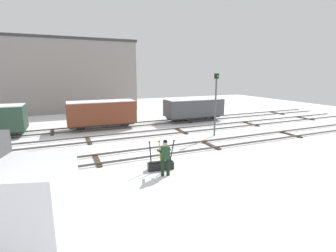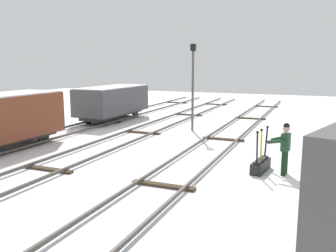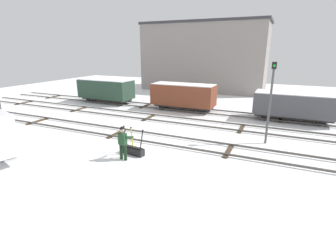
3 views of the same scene
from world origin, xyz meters
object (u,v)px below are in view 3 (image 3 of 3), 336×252
object	(u,v)px
switch_lever_frame	(133,150)
signal_post	(271,96)
rail_worker	(123,141)
freight_car_far_end	(106,89)
freight_car_mid_siding	(294,105)
freight_car_near_switch	(183,95)

from	to	relation	value
switch_lever_frame	signal_post	size ratio (longest dim) A/B	0.32
rail_worker	freight_car_far_end	xyz separation A→B (m)	(-9.32, 10.94, 0.40)
switch_lever_frame	freight_car_far_end	distance (m)	13.91
rail_worker	freight_car_far_end	distance (m)	14.37
switch_lever_frame	signal_post	distance (m)	7.91
freight_car_mid_siding	freight_car_far_end	world-z (taller)	freight_car_far_end
freight_car_near_switch	freight_car_mid_siding	bearing A→B (deg)	0.46
switch_lever_frame	freight_car_mid_siding	xyz separation A→B (m)	(7.50, 10.21, 0.99)
switch_lever_frame	freight_car_near_switch	xyz separation A→B (m)	(-1.18, 10.21, 1.09)
freight_car_mid_siding	rail_worker	bearing A→B (deg)	-124.26
rail_worker	signal_post	world-z (taller)	signal_post
switch_lever_frame	freight_car_mid_siding	size ratio (longest dim) A/B	0.26
signal_post	freight_car_mid_siding	distance (m)	6.11
signal_post	switch_lever_frame	bearing A→B (deg)	-143.59
freight_car_mid_siding	freight_car_far_end	bearing A→B (deg)	-179.56
rail_worker	freight_car_far_end	size ratio (longest dim) A/B	0.30
freight_car_mid_siding	freight_car_near_switch	size ratio (longest dim) A/B	1.02
freight_car_mid_siding	switch_lever_frame	bearing A→B (deg)	-125.86
freight_car_far_end	freight_car_near_switch	size ratio (longest dim) A/B	1.01
rail_worker	freight_car_mid_siding	size ratio (longest dim) A/B	0.30
freight_car_far_end	rail_worker	bearing A→B (deg)	-48.20
signal_post	freight_car_near_switch	bearing A→B (deg)	141.50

